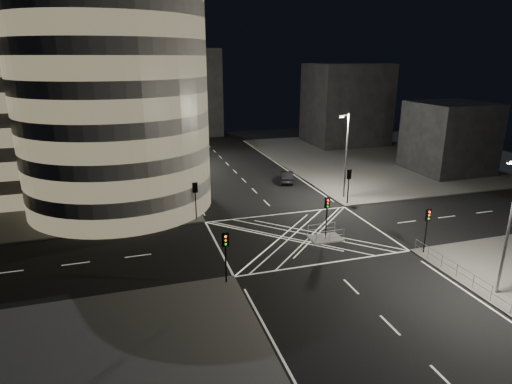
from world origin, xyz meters
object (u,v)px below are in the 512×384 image
object	(u,v)px
sedan	(287,177)
street_lamp_right_near	(509,223)
central_island	(325,238)
traffic_signal_island	(327,210)
street_lamp_right_far	(346,153)
street_lamp_left_near	(181,158)
traffic_signal_nr	(427,222)
traffic_signal_fl	(195,194)
traffic_signal_fr	(349,180)
street_lamp_left_far	(165,132)
traffic_signal_nl	(225,248)

from	to	relation	value
sedan	street_lamp_right_near	bearing A→B (deg)	115.67
central_island	traffic_signal_island	bearing A→B (deg)	0.00
central_island	street_lamp_right_far	distance (m)	13.98
street_lamp_left_near	traffic_signal_nr	bearing A→B (deg)	-45.87
traffic_signal_nr	street_lamp_right_near	world-z (taller)	street_lamp_right_near
traffic_signal_fl	street_lamp_left_near	world-z (taller)	street_lamp_left_near
central_island	street_lamp_right_far	world-z (taller)	street_lamp_right_far
traffic_signal_fr	street_lamp_left_near	size ratio (longest dim) A/B	0.40
traffic_signal_island	street_lamp_left_far	distance (m)	33.61
traffic_signal_island	street_lamp_left_far	world-z (taller)	street_lamp_left_far
sedan	traffic_signal_island	bearing A→B (deg)	98.29
traffic_signal_island	sedan	size ratio (longest dim) A/B	0.86
central_island	traffic_signal_fr	size ratio (longest dim) A/B	0.75
street_lamp_left_near	street_lamp_right_far	distance (m)	19.11
street_lamp_left_near	street_lamp_right_near	size ratio (longest dim) A/B	1.00
traffic_signal_nr	street_lamp_left_far	distance (m)	41.15
traffic_signal_nl	street_lamp_right_far	distance (m)	24.27
traffic_signal_nl	street_lamp_right_near	bearing A→B (deg)	-21.55
street_lamp_left_far	sedan	xyz separation A→B (m)	(14.82, -12.43, -4.78)
street_lamp_right_near	street_lamp_left_near	bearing A→B (deg)	125.97
traffic_signal_fl	traffic_signal_nl	distance (m)	13.60
central_island	street_lamp_left_near	distance (m)	18.52
traffic_signal_fl	traffic_signal_nr	bearing A→B (deg)	-37.69
traffic_signal_fl	street_lamp_right_near	bearing A→B (deg)	-48.76
street_lamp_right_far	street_lamp_left_far	bearing A→B (deg)	131.94
traffic_signal_fl	street_lamp_left_far	xyz separation A→B (m)	(-0.64, 23.20, 2.63)
traffic_signal_fl	traffic_signal_nl	bearing A→B (deg)	-90.00
traffic_signal_nl	street_lamp_left_near	bearing A→B (deg)	91.94
traffic_signal_fl	sedan	world-z (taller)	traffic_signal_fl
traffic_signal_nl	street_lamp_right_far	size ratio (longest dim) A/B	0.40
central_island	traffic_signal_fr	bearing A→B (deg)	50.67
street_lamp_right_far	traffic_signal_nr	bearing A→B (deg)	-92.30
traffic_signal_island	street_lamp_left_near	distance (m)	17.89
traffic_signal_fr	street_lamp_right_near	world-z (taller)	street_lamp_right_near
traffic_signal_fr	street_lamp_right_far	world-z (taller)	street_lamp_right_far
street_lamp_right_far	sedan	bearing A→B (deg)	115.31
traffic_signal_fl	street_lamp_right_near	xyz separation A→B (m)	(18.24, -20.80, 2.63)
traffic_signal_fl	traffic_signal_island	size ratio (longest dim) A/B	1.00
traffic_signal_fl	traffic_signal_fr	xyz separation A→B (m)	(17.60, 0.00, 0.00)
sedan	street_lamp_right_far	bearing A→B (deg)	133.66
traffic_signal_fr	central_island	bearing A→B (deg)	-129.33
traffic_signal_nl	sedan	xyz separation A→B (m)	(14.18, 24.37, -2.15)
street_lamp_left_near	traffic_signal_island	bearing A→B (deg)	-49.73
central_island	traffic_signal_fl	size ratio (longest dim) A/B	0.75
street_lamp_left_near	traffic_signal_fr	bearing A→B (deg)	-15.92
traffic_signal_fl	traffic_signal_island	distance (m)	13.62
street_lamp_left_far	street_lamp_right_near	distance (m)	47.88
central_island	street_lamp_left_far	bearing A→B (deg)	109.95
street_lamp_left_far	traffic_signal_nl	bearing A→B (deg)	-89.01
street_lamp_left_near	street_lamp_right_near	distance (m)	32.13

